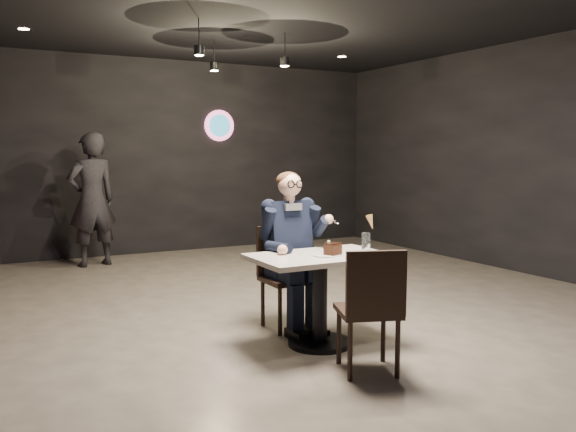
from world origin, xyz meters
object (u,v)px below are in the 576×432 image
main_table (320,300)px  passerby (92,200)px  seated_man (288,249)px  chair_near (368,308)px  sundae_glass (366,242)px  chair_far (288,278)px

main_table → passerby: passerby is taller
main_table → seated_man: bearing=90.0°
chair_near → main_table: bearing=110.0°
seated_man → sundae_glass: bearing=-57.0°
sundae_glass → passerby: size_ratio=0.09×
chair_far → sundae_glass: chair_far is taller
chair_far → sundae_glass: bearing=-57.0°
sundae_glass → passerby: passerby is taller
seated_man → passerby: size_ratio=0.78×
chair_near → sundae_glass: 0.81m
main_table → sundae_glass: bearing=-9.5°
main_table → chair_near: size_ratio=1.20×
chair_far → seated_man: 0.26m
sundae_glass → passerby: bearing=106.7°
main_table → chair_far: size_ratio=1.20×
main_table → chair_near: bearing=-90.0°
main_table → sundae_glass: sundae_glass is taller
passerby → main_table: bearing=90.1°
seated_man → passerby: 4.06m
chair_near → passerby: size_ratio=0.50×
chair_near → passerby: (-0.97, 5.15, 0.46)m
passerby → chair_near: bearing=88.6°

